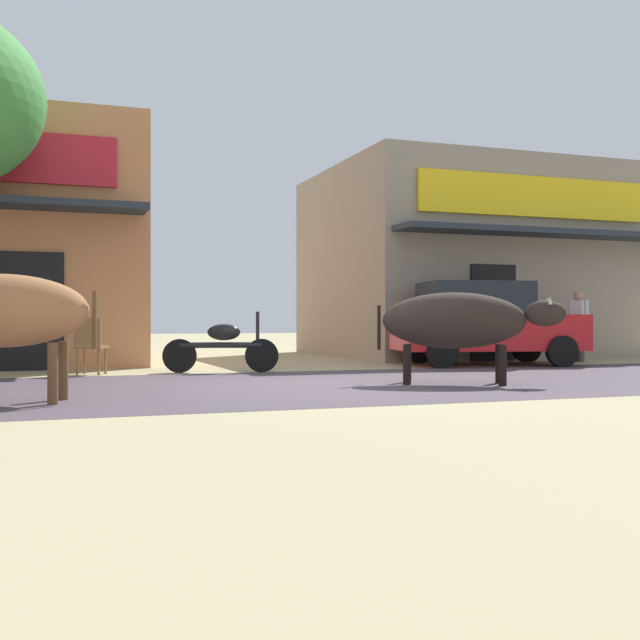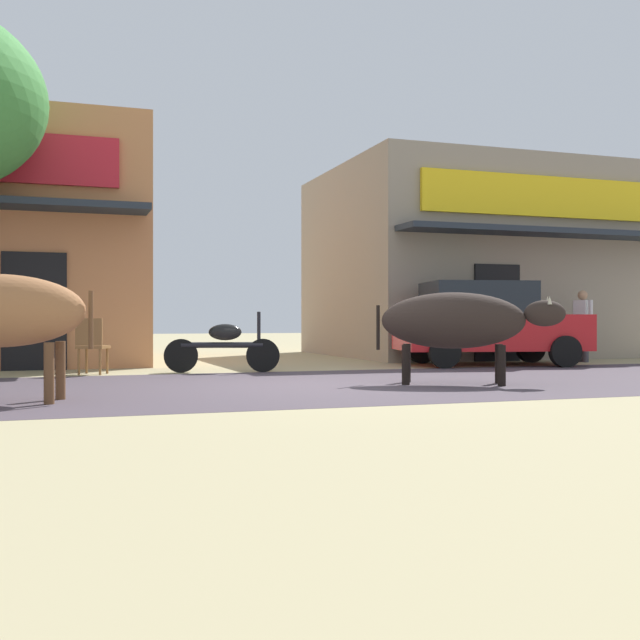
# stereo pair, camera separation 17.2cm
# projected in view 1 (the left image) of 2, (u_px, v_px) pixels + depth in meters

# --- Properties ---
(ground) EXTENTS (80.00, 80.00, 0.00)m
(ground) POSITION_uv_depth(u_px,v_px,m) (308.00, 385.00, 10.66)
(ground) COLOR tan
(asphalt_road) EXTENTS (72.00, 5.46, 0.00)m
(asphalt_road) POSITION_uv_depth(u_px,v_px,m) (308.00, 385.00, 10.66)
(asphalt_road) COLOR #473D45
(asphalt_road) RESTS_ON ground
(storefront_right_club) EXTENTS (7.23, 6.90, 4.65)m
(storefront_right_club) POSITION_uv_depth(u_px,v_px,m) (465.00, 264.00, 20.04)
(storefront_right_club) COLOR gray
(storefront_right_club) RESTS_ON ground
(parked_hatchback_car) EXTENTS (3.86, 2.39, 1.64)m
(parked_hatchback_car) POSITION_uv_depth(u_px,v_px,m) (483.00, 323.00, 15.34)
(parked_hatchback_car) COLOR red
(parked_hatchback_car) RESTS_ON ground
(parked_motorcycle) EXTENTS (1.92, 0.53, 1.04)m
(parked_motorcycle) POSITION_uv_depth(u_px,v_px,m) (223.00, 345.00, 13.20)
(parked_motorcycle) COLOR black
(parked_motorcycle) RESTS_ON ground
(cow_far_dark) EXTENTS (2.45, 1.56, 1.28)m
(cow_far_dark) POSITION_uv_depth(u_px,v_px,m) (458.00, 321.00, 10.83)
(cow_far_dark) COLOR #2B211D
(cow_far_dark) RESTS_ON ground
(pedestrian_by_shop) EXTENTS (0.48, 0.61, 1.52)m
(pedestrian_by_shop) POSITION_uv_depth(u_px,v_px,m) (578.00, 320.00, 16.57)
(pedestrian_by_shop) COLOR #3F3F47
(pedestrian_by_shop) RESTS_ON ground
(cafe_chair_by_doorway) EXTENTS (0.57, 0.57, 0.92)m
(cafe_chair_by_doorway) POSITION_uv_depth(u_px,v_px,m) (90.00, 343.00, 12.64)
(cafe_chair_by_doorway) COLOR brown
(cafe_chair_by_doorway) RESTS_ON ground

